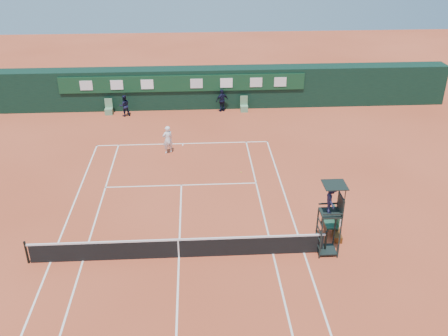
# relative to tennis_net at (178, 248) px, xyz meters

# --- Properties ---
(ground) EXTENTS (90.00, 90.00, 0.00)m
(ground) POSITION_rel_tennis_net_xyz_m (0.00, 0.00, -0.51)
(ground) COLOR #C04D2D
(ground) RESTS_ON ground
(court_lines) EXTENTS (11.05, 23.85, 0.01)m
(court_lines) POSITION_rel_tennis_net_xyz_m (0.00, 0.00, -0.50)
(court_lines) COLOR white
(court_lines) RESTS_ON ground
(tennis_net) EXTENTS (12.90, 0.10, 1.10)m
(tennis_net) POSITION_rel_tennis_net_xyz_m (0.00, 0.00, 0.00)
(tennis_net) COLOR black
(tennis_net) RESTS_ON ground
(back_wall) EXTENTS (40.00, 1.65, 3.00)m
(back_wall) POSITION_rel_tennis_net_xyz_m (0.00, 18.74, 1.00)
(back_wall) COLOR black
(back_wall) RESTS_ON ground
(linesman_chair_left) EXTENTS (0.55, 0.50, 1.15)m
(linesman_chair_left) POSITION_rel_tennis_net_xyz_m (-5.50, 17.48, -0.19)
(linesman_chair_left) COLOR #5C8D64
(linesman_chair_left) RESTS_ON ground
(linesman_chair_right) EXTENTS (0.55, 0.50, 1.15)m
(linesman_chair_right) POSITION_rel_tennis_net_xyz_m (4.50, 17.48, -0.19)
(linesman_chair_right) COLOR #5F9167
(linesman_chair_right) RESTS_ON ground
(umpire_chair) EXTENTS (0.96, 0.95, 3.42)m
(umpire_chair) POSITION_rel_tennis_net_xyz_m (6.45, -0.02, 1.95)
(umpire_chair) COLOR black
(umpire_chair) RESTS_ON ground
(player_bench) EXTENTS (0.56, 1.20, 1.10)m
(player_bench) POSITION_rel_tennis_net_xyz_m (7.13, 1.70, 0.09)
(player_bench) COLOR #19402D
(player_bench) RESTS_ON ground
(tennis_bag) EXTENTS (0.41, 0.82, 0.30)m
(tennis_bag) POSITION_rel_tennis_net_xyz_m (7.20, 0.96, -0.36)
(tennis_bag) COLOR black
(tennis_bag) RESTS_ON ground
(cooler) EXTENTS (0.57, 0.57, 0.65)m
(cooler) POSITION_rel_tennis_net_xyz_m (7.42, 2.17, -0.18)
(cooler) COLOR white
(cooler) RESTS_ON ground
(tennis_ball) EXTENTS (0.07, 0.07, 0.07)m
(tennis_ball) POSITION_rel_tennis_net_xyz_m (3.40, 7.66, -0.47)
(tennis_ball) COLOR yellow
(tennis_ball) RESTS_ON ground
(player) EXTENTS (0.77, 0.67, 1.78)m
(player) POSITION_rel_tennis_net_xyz_m (-0.87, 10.59, 0.38)
(player) COLOR white
(player) RESTS_ON ground
(ball_kid_left) EXTENTS (0.92, 0.82, 1.58)m
(ball_kid_left) POSITION_rel_tennis_net_xyz_m (-4.27, 17.08, 0.28)
(ball_kid_left) COLOR black
(ball_kid_left) RESTS_ON ground
(ball_kid_right) EXTENTS (1.07, 0.81, 1.70)m
(ball_kid_right) POSITION_rel_tennis_net_xyz_m (2.87, 17.60, 0.34)
(ball_kid_right) COLOR black
(ball_kid_right) RESTS_ON ground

